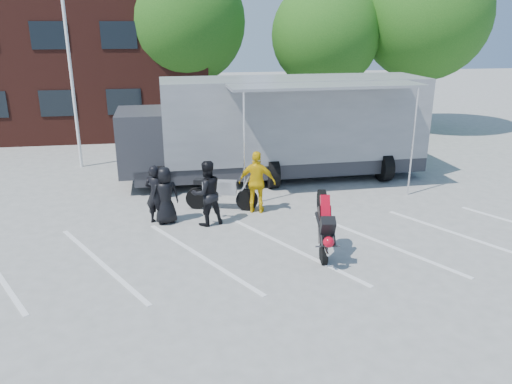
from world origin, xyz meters
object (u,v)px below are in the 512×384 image
object	(u,v)px
tree_mid	(326,35)
spectator_leather_b	(156,194)
tree_right	(425,16)
spectator_leather_a	(165,195)
parked_motorcycle	(222,209)
spectator_leather_c	(207,193)
transporter_truck	(279,177)
flagpole	(74,36)
spectator_hivis	(257,182)
stunt_bike_rider	(320,252)
tree_left	(184,22)

from	to	relation	value
tree_mid	spectator_leather_b	bearing A→B (deg)	-125.70
tree_right	spectator_leather_a	bearing A→B (deg)	-139.54
tree_mid	parked_motorcycle	bearing A→B (deg)	-120.49
spectator_leather_b	spectator_leather_c	xyz separation A→B (m)	(1.44, -0.36, 0.08)
transporter_truck	parked_motorcycle	world-z (taller)	transporter_truck
flagpole	transporter_truck	distance (m)	9.33
tree_right	tree_mid	bearing A→B (deg)	174.29
tree_mid	spectator_leather_a	world-z (taller)	tree_mid
tree_mid	spectator_hivis	size ratio (longest dim) A/B	4.03
tree_right	spectator_leather_a	world-z (taller)	tree_right
flagpole	tree_right	size ratio (longest dim) A/B	0.88
tree_mid	tree_right	world-z (taller)	tree_right
transporter_truck	stunt_bike_rider	size ratio (longest dim) A/B	6.25
transporter_truck	spectator_hivis	size ratio (longest dim) A/B	6.05
transporter_truck	spectator_leather_b	bearing A→B (deg)	-140.89
tree_right	spectator_leather_b	bearing A→B (deg)	-140.25
flagpole	spectator_hivis	world-z (taller)	flagpole
spectator_leather_b	spectator_hivis	bearing A→B (deg)	-148.81
flagpole	parked_motorcycle	bearing A→B (deg)	-49.81
flagpole	tree_mid	distance (m)	12.31
tree_mid	tree_left	bearing A→B (deg)	171.87
tree_right	stunt_bike_rider	bearing A→B (deg)	-123.77
tree_left	spectator_leather_a	world-z (taller)	tree_left
flagpole	tree_left	size ratio (longest dim) A/B	0.93
transporter_truck	stunt_bike_rider	bearing A→B (deg)	-94.39
tree_left	spectator_leather_c	size ratio (longest dim) A/B	4.57
tree_mid	flagpole	bearing A→B (deg)	-156.03
tree_left	parked_motorcycle	size ratio (longest dim) A/B	3.77
transporter_truck	spectator_hivis	distance (m)	3.83
transporter_truck	spectator_leather_c	bearing A→B (deg)	-127.24
tree_left	parked_motorcycle	world-z (taller)	tree_left
spectator_leather_c	flagpole	bearing A→B (deg)	-76.54
parked_motorcycle	spectator_hivis	size ratio (longest dim) A/B	1.20
tree_mid	spectator_hivis	bearing A→B (deg)	-115.39
stunt_bike_rider	tree_left	bearing A→B (deg)	107.69
tree_left	spectator_hivis	size ratio (longest dim) A/B	4.53
spectator_leather_c	spectator_leather_b	bearing A→B (deg)	-32.76
tree_mid	spectator_leather_a	bearing A→B (deg)	-124.69
flagpole	parked_motorcycle	xyz separation A→B (m)	(4.89, -5.79, -5.05)
transporter_truck	flagpole	bearing A→B (deg)	157.71
parked_motorcycle	stunt_bike_rider	xyz separation A→B (m)	(2.15, -3.47, 0.00)
parked_motorcycle	spectator_leather_a	distance (m)	2.07
flagpole	tree_left	bearing A→B (deg)	54.72
tree_mid	stunt_bike_rider	distance (m)	15.66
tree_right	spectator_hivis	distance (m)	15.64
flagpole	transporter_truck	xyz separation A→B (m)	(7.35, -2.75, -5.05)
tree_left	spectator_leather_c	xyz separation A→B (m)	(0.12, -12.93, -4.62)
tree_right	spectator_leather_b	world-z (taller)	tree_right
spectator_leather_a	stunt_bike_rider	bearing A→B (deg)	131.16
tree_mid	spectator_leather_a	xyz separation A→B (m)	(-8.05, -11.63, -4.11)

